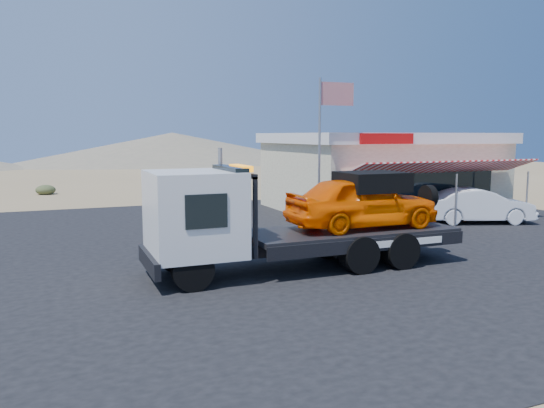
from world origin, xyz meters
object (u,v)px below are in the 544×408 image
object	(u,v)px
white_sedan	(478,206)
flagpole	(325,136)
jerky_store	(379,171)
tow_truck	(299,213)

from	to	relation	value
white_sedan	flagpole	xyz separation A→B (m)	(-7.10, 0.88, 2.99)
jerky_store	white_sedan	bearing A→B (deg)	-74.05
tow_truck	white_sedan	world-z (taller)	tow_truck
jerky_store	flagpole	xyz separation A→B (m)	(-5.57, -4.47, 1.77)
flagpole	jerky_store	bearing A→B (deg)	38.79
white_sedan	jerky_store	bearing A→B (deg)	35.50
jerky_store	flagpole	bearing A→B (deg)	-141.21
jerky_store	flagpole	world-z (taller)	flagpole
white_sedan	flagpole	world-z (taller)	flagpole
white_sedan	tow_truck	bearing A→B (deg)	131.56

